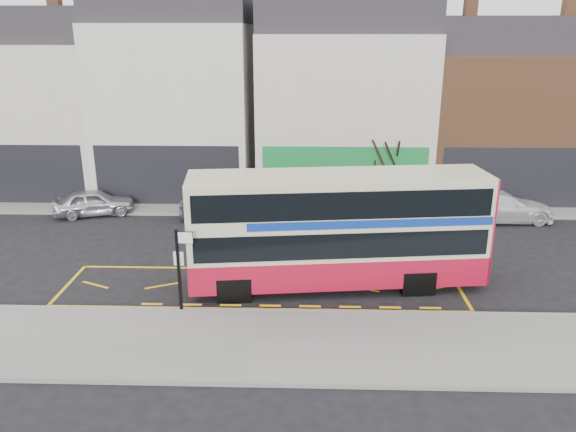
{
  "coord_description": "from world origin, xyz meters",
  "views": [
    {
      "loc": [
        1.48,
        -16.51,
        8.72
      ],
      "look_at": [
        0.92,
        2.0,
        2.55
      ],
      "focal_mm": 35.0,
      "sensor_mm": 36.0,
      "label": 1
    }
  ],
  "objects_px": {
    "double_decker_bus": "(338,229)",
    "street_tree_right": "(386,148)",
    "car_white": "(500,206)",
    "bus_stop_post": "(180,261)",
    "car_silver": "(94,202)",
    "car_grey": "(220,205)"
  },
  "relations": [
    {
      "from": "car_silver",
      "to": "street_tree_right",
      "type": "distance_m",
      "value": 14.67
    },
    {
      "from": "car_grey",
      "to": "car_white",
      "type": "relative_size",
      "value": 0.77
    },
    {
      "from": "double_decker_bus",
      "to": "car_silver",
      "type": "xyz_separation_m",
      "value": [
        -11.52,
        7.68,
        -1.51
      ]
    },
    {
      "from": "car_silver",
      "to": "street_tree_right",
      "type": "bearing_deg",
      "value": -101.55
    },
    {
      "from": "double_decker_bus",
      "to": "street_tree_right",
      "type": "relative_size",
      "value": 2.28
    },
    {
      "from": "double_decker_bus",
      "to": "street_tree_right",
      "type": "height_order",
      "value": "street_tree_right"
    },
    {
      "from": "bus_stop_post",
      "to": "car_white",
      "type": "distance_m",
      "value": 16.39
    },
    {
      "from": "double_decker_bus",
      "to": "street_tree_right",
      "type": "bearing_deg",
      "value": 66.11
    },
    {
      "from": "car_grey",
      "to": "street_tree_right",
      "type": "distance_m",
      "value": 8.7
    },
    {
      "from": "bus_stop_post",
      "to": "car_grey",
      "type": "relative_size",
      "value": 0.71
    },
    {
      "from": "bus_stop_post",
      "to": "double_decker_bus",
      "type": "bearing_deg",
      "value": 26.87
    },
    {
      "from": "car_white",
      "to": "street_tree_right",
      "type": "distance_m",
      "value": 6.07
    },
    {
      "from": "double_decker_bus",
      "to": "bus_stop_post",
      "type": "height_order",
      "value": "double_decker_bus"
    },
    {
      "from": "car_white",
      "to": "bus_stop_post",
      "type": "bearing_deg",
      "value": 122.67
    },
    {
      "from": "bus_stop_post",
      "to": "car_grey",
      "type": "bearing_deg",
      "value": 94.15
    },
    {
      "from": "double_decker_bus",
      "to": "bus_stop_post",
      "type": "bearing_deg",
      "value": -162.61
    },
    {
      "from": "car_silver",
      "to": "car_grey",
      "type": "xyz_separation_m",
      "value": [
        6.23,
        -0.22,
        -0.01
      ]
    },
    {
      "from": "car_silver",
      "to": "car_white",
      "type": "height_order",
      "value": "car_white"
    },
    {
      "from": "car_white",
      "to": "street_tree_right",
      "type": "height_order",
      "value": "street_tree_right"
    },
    {
      "from": "double_decker_bus",
      "to": "street_tree_right",
      "type": "xyz_separation_m",
      "value": [
        2.86,
        9.23,
        0.97
      ]
    },
    {
      "from": "double_decker_bus",
      "to": "car_silver",
      "type": "distance_m",
      "value": 13.93
    },
    {
      "from": "double_decker_bus",
      "to": "car_white",
      "type": "distance_m",
      "value": 11.09
    }
  ]
}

